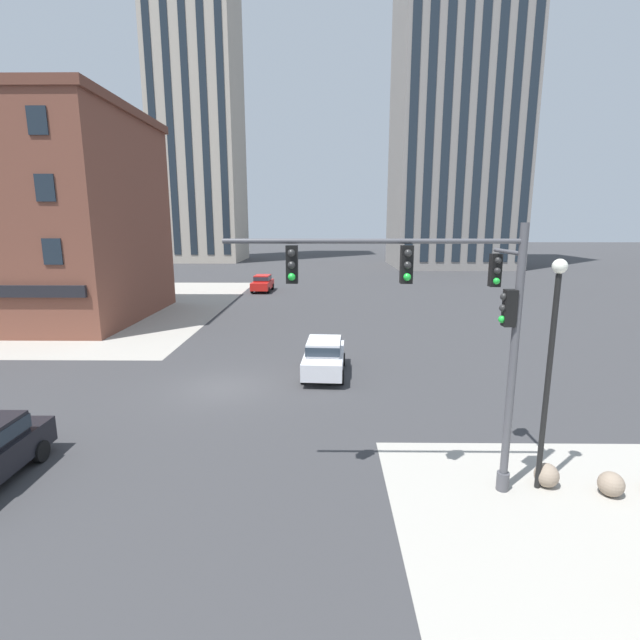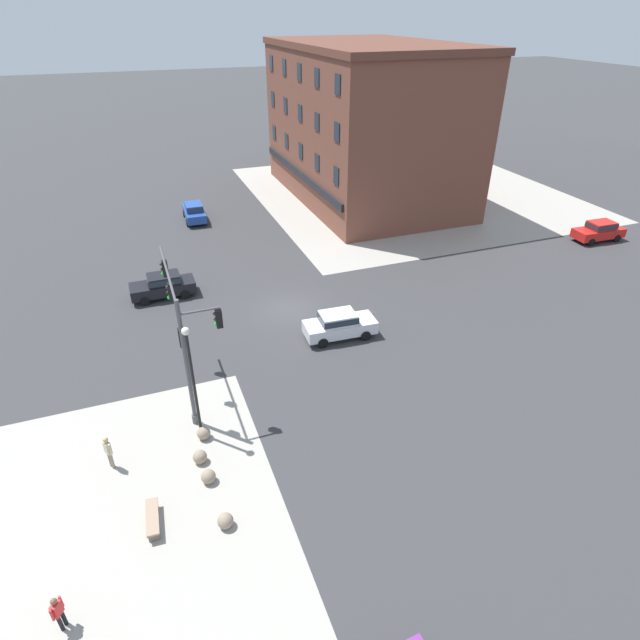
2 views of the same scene
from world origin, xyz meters
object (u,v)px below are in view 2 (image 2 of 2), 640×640
car_main_southbound_far (194,211)px  car_cross_westbound (339,324)px  bollard_sphere_curb_d (225,521)px  bench_near_signal (153,519)px  bollard_sphere_curb_b (200,457)px  street_lamp_corner_near (192,372)px  car_main_northbound_far (599,230)px  traffic_signal_main (184,328)px  car_cross_eastbound (163,285)px  bollard_sphere_curb_c (208,477)px  bollard_sphere_curb_a (204,433)px  pedestrian_with_bag (108,450)px  pedestrian_at_curb (58,612)px

car_main_southbound_far → car_cross_westbound: (23.70, 5.13, 0.00)m
bollard_sphere_curb_d → bench_near_signal: (-1.09, -2.66, 0.01)m
bollard_sphere_curb_b → street_lamp_corner_near: (-1.72, 0.34, 3.42)m
bollard_sphere_curb_b → bench_near_signal: bollard_sphere_curb_b is taller
car_main_southbound_far → street_lamp_corner_near: bearing=-8.3°
bollard_sphere_curb_b → car_main_northbound_far: car_main_northbound_far is taller
bollard_sphere_curb_b → bench_near_signal: 3.50m
traffic_signal_main → car_cross_eastbound: traffic_signal_main is taller
bollard_sphere_curb_c → bench_near_signal: bearing=-60.4°
bollard_sphere_curb_a → traffic_signal_main: bearing=180.0°
bench_near_signal → car_cross_westbound: car_cross_westbound is taller
bollard_sphere_curb_a → street_lamp_corner_near: size_ratio=0.10×
bollard_sphere_curb_d → bollard_sphere_curb_b: bearing=-174.2°
pedestrian_with_bag → street_lamp_corner_near: (-0.64, 4.05, 2.74)m
bollard_sphere_curb_c → car_cross_eastbound: size_ratio=0.14×
car_cross_eastbound → car_cross_westbound: (9.14, 9.53, 0.00)m
pedestrian_at_curb → car_cross_eastbound: car_cross_eastbound is taller
car_cross_eastbound → car_cross_westbound: same height
bollard_sphere_curb_c → bench_near_signal: (1.38, -2.43, 0.01)m
traffic_signal_main → street_lamp_corner_near: (2.35, -0.08, -0.90)m
pedestrian_at_curb → car_main_southbound_far: size_ratio=0.35×
bollard_sphere_curb_c → car_cross_eastbound: bearing=179.7°
bollard_sphere_curb_c → pedestrian_with_bag: (-2.36, -3.87, 0.69)m
bollard_sphere_curb_d → car_main_southbound_far: (-34.86, 4.27, 0.60)m
bench_near_signal → car_main_southbound_far: bearing=168.4°
car_cross_eastbound → car_cross_westbound: bearing=46.2°
pedestrian_at_curb → car_cross_westbound: bearing=130.9°
bollard_sphere_curb_a → bollard_sphere_curb_b: bearing=-15.9°
bollard_sphere_curb_d → pedestrian_at_curb: size_ratio=0.41×
bollard_sphere_curb_a → bench_near_signal: size_ratio=0.35×
bollard_sphere_curb_b → car_main_northbound_far: bearing=110.6°
bollard_sphere_curb_a → car_cross_westbound: car_cross_westbound is taller
street_lamp_corner_near → traffic_signal_main: bearing=178.1°
car_cross_westbound → bollard_sphere_curb_d: bearing=-40.1°
car_main_northbound_far → car_cross_westbound: (6.45, -27.03, 0.00)m
car_main_northbound_far → car_cross_eastbound: 36.65m
pedestrian_at_curb → pedestrian_with_bag: pedestrian_with_bag is taller
traffic_signal_main → pedestrian_at_curb: bearing=-30.8°
pedestrian_with_bag → pedestrian_at_curb: bearing=-14.1°
car_main_northbound_far → car_main_southbound_far: bearing=-118.2°
car_main_southbound_far → car_cross_eastbound: same height
traffic_signal_main → bench_near_signal: 8.43m
bollard_sphere_curb_b → pedestrian_at_curb: 7.91m
bollard_sphere_curb_d → car_cross_eastbound: (-20.30, -0.13, 0.60)m
bollard_sphere_curb_b → car_main_northbound_far: (-13.86, 36.80, 0.60)m
bollard_sphere_curb_a → bollard_sphere_curb_c: (2.73, -0.26, 0.00)m
bollard_sphere_curb_a → pedestrian_with_bag: 4.20m
bench_near_signal → pedestrian_with_bag: size_ratio=1.05×
bollard_sphere_curb_d → pedestrian_with_bag: pedestrian_with_bag is taller
traffic_signal_main → car_main_northbound_far: bearing=105.1°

